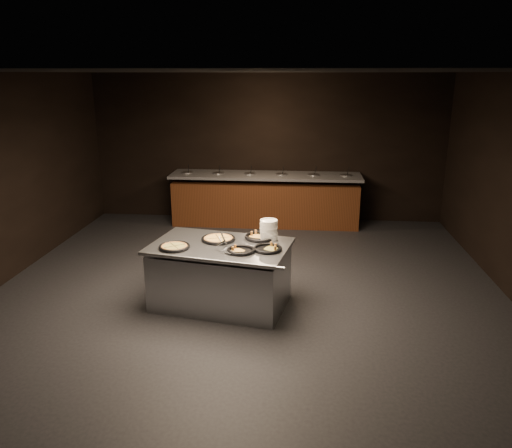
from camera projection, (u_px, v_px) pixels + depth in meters
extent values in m
cube|color=black|center=(245.00, 302.00, 6.57)|extent=(7.00, 8.00, 0.01)
cube|color=black|center=(244.00, 71.00, 5.73)|extent=(7.00, 8.00, 0.01)
cube|color=black|center=(267.00, 148.00, 9.97)|extent=(7.00, 0.01, 2.90)
cube|color=black|center=(148.00, 393.00, 2.33)|extent=(7.00, 0.01, 2.90)
cube|color=#542813|center=(265.00, 203.00, 9.85)|extent=(3.60, 0.75, 0.85)
cube|color=slate|center=(266.00, 176.00, 9.69)|extent=(3.70, 0.83, 0.05)
cube|color=#3E160E|center=(265.00, 222.00, 9.96)|extent=(3.60, 0.69, 0.08)
cylinder|color=#B2B5BA|center=(187.00, 174.00, 9.83)|extent=(0.22, 0.22, 0.08)
cylinder|color=#487830|center=(187.00, 173.00, 9.82)|extent=(0.19, 0.19, 0.02)
cylinder|color=black|center=(188.00, 169.00, 9.77)|extent=(0.04, 0.10, 0.19)
cylinder|color=#B2B5BA|center=(218.00, 174.00, 9.77)|extent=(0.22, 0.22, 0.08)
cylinder|color=#487830|center=(218.00, 173.00, 9.77)|extent=(0.19, 0.19, 0.02)
cylinder|color=black|center=(220.00, 169.00, 9.72)|extent=(0.04, 0.10, 0.19)
cylinder|color=#B2B5BA|center=(250.00, 175.00, 9.72)|extent=(0.22, 0.22, 0.08)
cylinder|color=#487830|center=(250.00, 174.00, 9.71)|extent=(0.19, 0.19, 0.02)
cylinder|color=black|center=(251.00, 170.00, 9.67)|extent=(0.04, 0.10, 0.19)
cylinder|color=#B2B5BA|center=(281.00, 176.00, 9.67)|extent=(0.22, 0.22, 0.08)
cylinder|color=#487830|center=(282.00, 174.00, 9.66)|extent=(0.19, 0.19, 0.02)
cylinder|color=black|center=(283.00, 170.00, 9.61)|extent=(0.04, 0.10, 0.19)
cylinder|color=#B2B5BA|center=(314.00, 176.00, 9.61)|extent=(0.22, 0.22, 0.08)
cylinder|color=#487830|center=(314.00, 175.00, 9.60)|extent=(0.19, 0.19, 0.02)
cylinder|color=black|center=(315.00, 171.00, 9.56)|extent=(0.04, 0.10, 0.19)
cylinder|color=#B2B5BA|center=(346.00, 177.00, 9.56)|extent=(0.22, 0.22, 0.08)
cylinder|color=#487830|center=(346.00, 176.00, 9.55)|extent=(0.19, 0.19, 0.02)
cylinder|color=black|center=(348.00, 171.00, 9.50)|extent=(0.04, 0.10, 0.19)
cube|color=#B2B5BA|center=(221.00, 278.00, 6.40)|extent=(1.79, 1.28, 0.73)
cube|color=#B2B5BA|center=(220.00, 246.00, 6.28)|extent=(1.88, 1.38, 0.04)
cylinder|color=#B2B5BA|center=(213.00, 261.00, 5.77)|extent=(1.69, 0.36, 0.04)
cylinder|color=white|center=(269.00, 230.00, 6.44)|extent=(0.23, 0.23, 0.26)
cylinder|color=black|center=(174.00, 248.00, 6.14)|extent=(0.36, 0.36, 0.01)
torus|color=black|center=(174.00, 246.00, 6.14)|extent=(0.39, 0.39, 0.04)
torus|color=olive|center=(174.00, 246.00, 6.13)|extent=(0.32, 0.32, 0.03)
cylinder|color=tan|center=(174.00, 246.00, 6.14)|extent=(0.28, 0.28, 0.02)
cube|color=black|center=(174.00, 246.00, 6.13)|extent=(0.17, 0.23, 0.00)
cube|color=black|center=(174.00, 246.00, 6.13)|extent=(0.23, 0.17, 0.00)
cylinder|color=black|center=(218.00, 240.00, 6.44)|extent=(0.41, 0.41, 0.01)
torus|color=black|center=(218.00, 239.00, 6.43)|extent=(0.44, 0.44, 0.04)
torus|color=olive|center=(218.00, 238.00, 6.43)|extent=(0.38, 0.38, 0.03)
cylinder|color=#E6C653|center=(218.00, 239.00, 6.43)|extent=(0.33, 0.33, 0.02)
cube|color=black|center=(218.00, 238.00, 6.43)|extent=(0.12, 0.31, 0.00)
cube|color=black|center=(218.00, 238.00, 6.43)|extent=(0.31, 0.12, 0.00)
cylinder|color=black|center=(261.00, 238.00, 6.51)|extent=(0.39, 0.39, 0.01)
torus|color=black|center=(261.00, 237.00, 6.51)|extent=(0.42, 0.42, 0.04)
cylinder|color=black|center=(241.00, 251.00, 6.02)|extent=(0.32, 0.32, 0.01)
torus|color=black|center=(241.00, 250.00, 6.01)|extent=(0.34, 0.34, 0.04)
cylinder|color=black|center=(268.00, 250.00, 6.07)|extent=(0.33, 0.33, 0.01)
torus|color=black|center=(268.00, 248.00, 6.07)|extent=(0.35, 0.35, 0.04)
cube|color=#B2B5BA|center=(218.00, 241.00, 6.35)|extent=(0.13, 0.13, 0.00)
cylinder|color=black|center=(224.00, 238.00, 6.21)|extent=(0.11, 0.16, 0.13)
cylinder|color=#B2B5BA|center=(221.00, 240.00, 6.28)|extent=(0.06, 0.08, 0.08)
cube|color=#B2B5BA|center=(230.00, 252.00, 5.94)|extent=(0.14, 0.13, 0.00)
cylinder|color=black|center=(221.00, 243.00, 6.02)|extent=(0.15, 0.15, 0.13)
cylinder|color=#B2B5BA|center=(225.00, 249.00, 5.99)|extent=(0.08, 0.07, 0.08)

